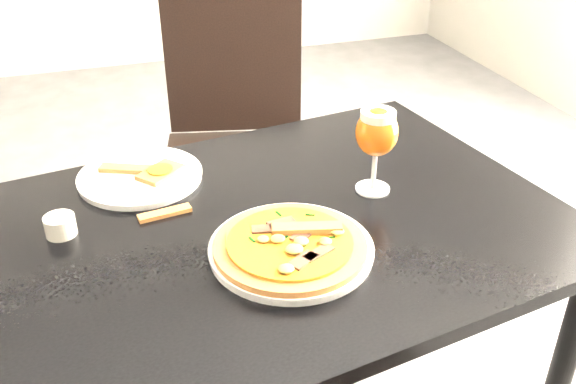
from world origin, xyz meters
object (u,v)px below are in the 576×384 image
object	(u,v)px
dining_table	(257,264)
chair_far	(237,142)
pizza	(291,244)
beer_glass	(377,133)

from	to	relation	value
dining_table	chair_far	distance (m)	0.82
pizza	beer_glass	distance (m)	0.31
dining_table	chair_far	size ratio (longest dim) A/B	1.34
dining_table	beer_glass	xyz separation A→B (m)	(0.27, 0.06, 0.22)
beer_glass	dining_table	bearing A→B (deg)	-168.07
chair_far	beer_glass	distance (m)	0.82
pizza	dining_table	bearing A→B (deg)	105.95
dining_table	pizza	world-z (taller)	pizza
dining_table	beer_glass	distance (m)	0.35
dining_table	pizza	size ratio (longest dim) A/B	4.77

